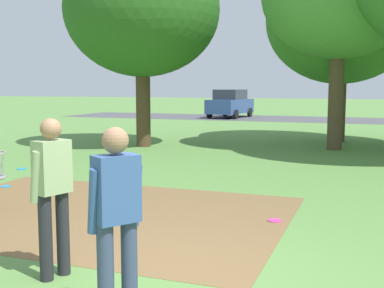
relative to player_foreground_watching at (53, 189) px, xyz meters
The scene contains 12 objects.
ground_plane 1.60m from the player_foreground_watching, 12.17° to the left, with size 160.00×160.00×0.00m, color #5B8942.
dirt_tee_pad 2.88m from the player_foreground_watching, 112.72° to the left, with size 6.19×4.35×0.01m, color brown.
player_foreground_watching is the anchor object (origin of this frame).
player_waiting_left 1.39m from the player_foreground_watching, 32.48° to the right, with size 0.45×0.48×1.71m.
frisbee_near_basket 5.07m from the player_foreground_watching, 109.29° to the left, with size 0.22×0.22×0.02m, color gold.
frisbee_by_tee 7.44m from the player_foreground_watching, 131.96° to the left, with size 0.22×0.22×0.02m, color #1E93DB.
frisbee_mid_grass 3.62m from the player_foreground_watching, 58.78° to the left, with size 0.21×0.21×0.02m, color #E53D99.
frisbee_far_left 5.36m from the player_foreground_watching, 136.33° to the left, with size 0.20×0.20×0.02m, color #1E93DB.
tree_near_left 12.06m from the player_foreground_watching, 111.02° to the left, with size 5.16×5.16×6.74m.
tree_near_right 15.09m from the player_foreground_watching, 82.14° to the left, with size 5.44×5.44×6.75m.
parking_lot_strip 26.85m from the player_foreground_watching, 87.34° to the left, with size 36.00×6.00×0.01m, color #4C4C51.
parked_car_leftmost 27.41m from the player_foreground_watching, 101.73° to the left, with size 2.33×4.38×1.84m.
Camera 1 is at (1.86, -4.50, 2.04)m, focal length 45.66 mm.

